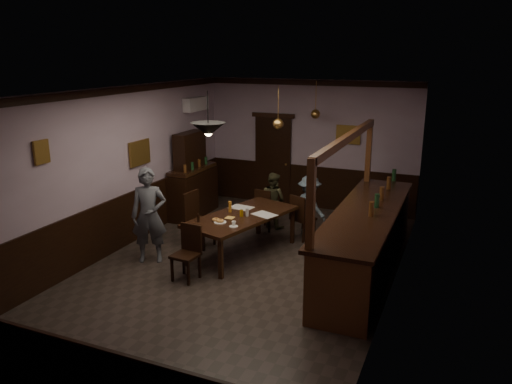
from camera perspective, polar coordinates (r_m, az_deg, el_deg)
The scene contains 31 objects.
room at distance 8.09m, azimuth -2.18°, elevation 0.75°, with size 5.01×8.01×3.01m.
dining_table at distance 9.03m, azimuth -1.67°, elevation -3.02°, with size 1.56×2.39×0.75m.
chair_far_left at distance 10.31m, azimuth 1.07°, elevation -1.81°, with size 0.45×0.45×0.88m.
chair_far_right at distance 9.81m, azimuth 5.14°, elevation -2.70°, with size 0.52×0.52×0.91m.
chair_near at distance 8.21m, azimuth -7.78°, elevation -6.55°, with size 0.42×0.42×0.90m.
chair_side at distance 9.53m, azimuth -6.79°, elevation -2.81°, with size 0.50×0.50×1.05m.
person_standing at distance 8.88m, azimuth -12.13°, elevation -2.64°, with size 0.62×0.40×1.69m, color #4F525B.
person_seated_left at distance 10.49m, azimuth 1.96°, elevation -0.91°, with size 0.57×0.45×1.18m, color #434128.
person_seated_right at distance 9.99m, azimuth 6.09°, elevation -1.64°, with size 0.80×0.46×1.25m, color slate.
newspaper_left at distance 9.42m, azimuth -1.68°, elevation -1.78°, with size 0.42×0.30×0.01m, color silver.
newspaper_right at distance 9.01m, azimuth 0.99°, elevation -2.60°, with size 0.42×0.30×0.01m, color silver.
napkin at distance 8.87m, azimuth -3.01°, elevation -2.94°, with size 0.15×0.15×0.00m, color #DCAC51.
saucer at distance 8.42m, azimuth -2.57°, elevation -3.94°, with size 0.15×0.15×0.01m, color white.
coffee_cup at distance 8.43m, azimuth -2.56°, elevation -3.59°, with size 0.08×0.08×0.07m, color white.
pastry_plate at distance 8.63m, azimuth -4.13°, elevation -3.46°, with size 0.22×0.22×0.01m, color white.
pastry_ring_a at distance 8.68m, azimuth -4.63°, elevation -3.16°, with size 0.13×0.13×0.04m, color #C68C47.
pastry_ring_b at distance 8.62m, azimuth -4.11°, elevation -3.29°, with size 0.13×0.13×0.04m, color #C68C47.
soda_can at distance 8.92m, azimuth -1.67°, elevation -2.43°, with size 0.07×0.07×0.12m, color gold.
beer_glass at distance 9.16m, azimuth -2.99°, elevation -1.68°, with size 0.06×0.06×0.20m, color #BF721E.
water_glass at distance 8.92m, azimuth -1.01°, elevation -2.32°, with size 0.06×0.06×0.15m, color silver.
pepper_mill at distance 8.69m, azimuth -6.60°, elevation -2.94°, with size 0.04×0.04×0.14m, color black.
sideboard at distance 11.28m, azimuth -7.28°, elevation 1.07°, with size 0.51×1.43×1.90m.
bar_counter at distance 8.47m, azimuth 12.43°, elevation -5.38°, with size 0.97×4.16×2.33m.
door_back at distance 12.07m, azimuth 1.95°, elevation 3.58°, with size 0.90×0.06×2.10m, color black.
ac_unit at distance 11.55m, azimuth -6.88°, elevation 9.95°, with size 0.20×0.85×0.30m.
picture_left_small at distance 8.10m, azimuth -23.32°, elevation 4.22°, with size 0.04×0.28×0.36m.
picture_left_large at distance 9.96m, azimuth -13.15°, elevation 4.38°, with size 0.04×0.62×0.48m.
picture_back at distance 11.43m, azimuth 10.50°, elevation 6.46°, with size 0.55×0.04×0.42m.
pendant_iron at distance 8.05m, azimuth -5.48°, elevation 7.13°, with size 0.56×0.56×0.72m.
pendant_brass_mid at distance 9.34m, azimuth 2.54°, elevation 7.77°, with size 0.20×0.20×0.81m.
pendant_brass_far at distance 10.92m, azimuth 6.80°, elevation 8.83°, with size 0.20×0.20×0.81m.
Camera 1 is at (3.34, -7.07, 3.58)m, focal length 35.00 mm.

